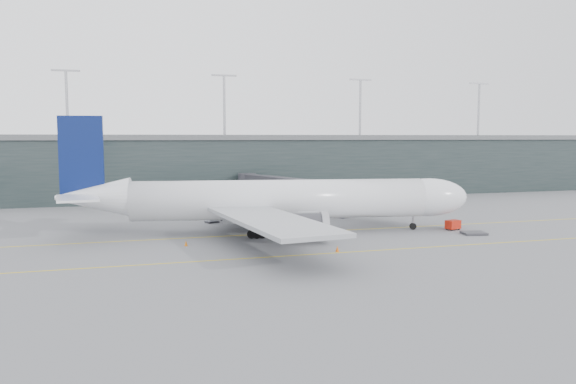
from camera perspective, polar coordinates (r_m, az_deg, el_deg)
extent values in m
plane|color=slate|center=(88.61, -4.20, -3.93)|extent=(320.00, 320.00, 0.00)
cube|color=gold|center=(84.75, -3.64, -4.35)|extent=(160.00, 0.25, 0.02)
cube|color=gold|center=(69.51, -0.72, -6.54)|extent=(160.00, 0.25, 0.02)
cube|color=gold|center=(108.98, -3.84, -2.14)|extent=(0.25, 60.00, 0.02)
cube|color=#1D2727|center=(144.82, -9.05, 2.49)|extent=(240.00, 35.00, 14.00)
cube|color=#555759|center=(144.62, -9.10, 5.50)|extent=(240.00, 36.00, 1.20)
cylinder|color=#9E9EA3|center=(134.19, -21.54, 8.35)|extent=(0.60, 0.60, 14.00)
cylinder|color=#9E9EA3|center=(135.68, -6.49, 8.66)|extent=(0.60, 0.60, 14.00)
cylinder|color=#9E9EA3|center=(145.82, 7.34, 8.43)|extent=(0.60, 0.60, 14.00)
cylinder|color=#9E9EA3|center=(162.99, 18.80, 7.88)|extent=(0.60, 0.60, 14.00)
cylinder|color=white|center=(85.93, -0.85, -0.75)|extent=(44.97, 12.91, 6.01)
ellipsoid|color=white|center=(91.67, 14.06, -0.52)|extent=(13.40, 7.91, 6.01)
cone|color=white|center=(87.21, -19.20, -0.52)|extent=(11.43, 7.37, 5.77)
cube|color=#94989C|center=(86.12, -1.49, -2.30)|extent=(16.07, 7.21, 1.94)
cube|color=black|center=(92.98, 16.19, 0.11)|extent=(2.56, 3.21, 0.78)
cube|color=#94989C|center=(70.94, -1.82, -2.89)|extent=(12.08, 28.96, 0.53)
cylinder|color=#38383D|center=(77.48, 1.34, -3.40)|extent=(7.23, 4.41, 3.39)
cube|color=#94989C|center=(100.66, -3.46, -0.39)|extent=(19.78, 29.16, 0.53)
cylinder|color=#38383D|center=(95.55, -0.32, -1.69)|extent=(7.23, 4.41, 3.39)
cube|color=#09164C|center=(87.12, -20.26, 3.46)|extent=(6.30, 1.46, 11.63)
cube|color=white|center=(82.20, -20.63, -0.58)|extent=(6.21, 9.23, 0.34)
cube|color=white|center=(92.55, -19.12, 0.12)|extent=(8.42, 10.14, 0.34)
cylinder|color=black|center=(91.41, 12.57, -3.42)|extent=(1.11, 0.55, 1.07)
cylinder|color=#9E9EA3|center=(91.30, 12.58, -2.97)|extent=(0.29, 0.29, 2.52)
cylinder|color=black|center=(81.63, -3.19, -4.29)|extent=(1.32, 0.68, 1.26)
cylinder|color=black|center=(90.79, -3.62, -3.29)|extent=(1.32, 0.68, 1.26)
cube|color=#2F2F34|center=(95.92, 9.47, -0.22)|extent=(4.37, 4.60, 2.83)
cube|color=#2F2F34|center=(101.68, 5.96, 0.15)|extent=(7.33, 13.12, 2.53)
cube|color=#2F2F34|center=(111.39, 1.21, 0.65)|extent=(7.56, 13.22, 2.63)
cube|color=#2F2F34|center=(121.74, -2.76, 1.07)|extent=(7.79, 13.31, 2.73)
cylinder|color=#9E9EA3|center=(102.53, 5.66, -1.56)|extent=(0.51, 0.51, 3.84)
cube|color=#38383D|center=(102.73, 5.65, -2.43)|extent=(2.45, 2.17, 0.71)
cylinder|color=#2F2F34|center=(133.00, 1.96, 1.45)|extent=(4.04, 4.04, 3.03)
cylinder|color=#2F2F34|center=(133.27, 1.95, 0.06)|extent=(1.82, 1.82, 3.64)
cube|color=#B31C0C|center=(92.67, 16.41, -3.18)|extent=(2.57, 2.02, 1.33)
cylinder|color=black|center=(91.82, 16.31, -3.67)|extent=(0.44, 0.27, 0.41)
cylinder|color=black|center=(93.06, 16.97, -3.57)|extent=(0.44, 0.27, 0.41)
cylinder|color=black|center=(92.48, 15.83, -3.60)|extent=(0.44, 0.27, 0.41)
cylinder|color=black|center=(93.72, 16.49, -3.50)|extent=(0.44, 0.27, 0.41)
cube|color=#313136|center=(89.40, 18.35, -3.98)|extent=(3.81, 3.27, 0.34)
cube|color=#38383D|center=(97.19, -7.73, -3.03)|extent=(2.55, 2.32, 0.21)
cube|color=#B8BCC6|center=(97.06, -7.74, -2.48)|extent=(2.12, 2.07, 1.56)
cube|color=navy|center=(96.95, -7.75, -2.01)|extent=(2.19, 2.13, 0.08)
cube|color=#38383D|center=(100.24, -6.52, -2.76)|extent=(2.38, 2.18, 0.19)
cube|color=#9DA3A9|center=(100.12, -6.52, -2.26)|extent=(1.99, 1.94, 1.45)
cube|color=navy|center=(100.02, -6.53, -1.84)|extent=(2.06, 2.00, 0.08)
cube|color=#38383D|center=(98.51, -4.75, -2.88)|extent=(2.12, 1.69, 0.21)
cube|color=#ACB2B8|center=(98.37, -4.76, -2.33)|extent=(1.69, 1.59, 1.58)
cube|color=navy|center=(98.26, -4.76, -1.86)|extent=(1.75, 1.64, 0.08)
cone|color=orange|center=(95.93, 16.34, -3.17)|extent=(0.50, 0.50, 0.80)
cone|color=#E95F0C|center=(72.44, 5.03, -5.76)|extent=(0.49, 0.49, 0.78)
cone|color=#CA6E0B|center=(101.90, -1.55, -2.49)|extent=(0.39, 0.39, 0.62)
cone|color=orange|center=(77.13, -10.33, -5.15)|extent=(0.46, 0.46, 0.74)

